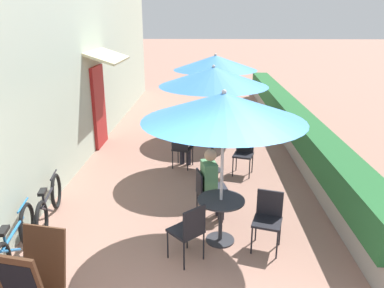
% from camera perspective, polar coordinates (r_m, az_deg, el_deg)
% --- Properties ---
extents(cafe_facade_wall, '(0.98, 14.28, 4.20)m').
position_cam_1_polar(cafe_facade_wall, '(10.56, -14.39, 11.76)').
color(cafe_facade_wall, '#B2C1AD').
rests_on(cafe_facade_wall, ground_plane).
extents(planter_hedge, '(0.60, 13.28, 1.01)m').
position_cam_1_polar(planter_hedge, '(10.74, 14.70, 3.38)').
color(planter_hedge, gray).
rests_on(planter_hedge, ground_plane).
extents(patio_table_near, '(0.71, 0.71, 0.70)m').
position_cam_1_polar(patio_table_near, '(5.72, 4.40, -10.34)').
color(patio_table_near, '#28282D').
rests_on(patio_table_near, ground_plane).
extents(patio_umbrella_near, '(2.28, 2.28, 2.35)m').
position_cam_1_polar(patio_umbrella_near, '(5.14, 4.85, 5.63)').
color(patio_umbrella_near, '#B7B7BC').
rests_on(patio_umbrella_near, ground_plane).
extents(cafe_chair_near_left, '(0.50, 0.50, 0.87)m').
position_cam_1_polar(cafe_chair_near_left, '(5.67, 11.52, -10.65)').
color(cafe_chair_near_left, black).
rests_on(cafe_chair_near_left, ground_plane).
extents(cafe_chair_near_right, '(0.48, 0.48, 0.87)m').
position_cam_1_polar(cafe_chair_near_right, '(6.28, 2.06, -7.18)').
color(cafe_chair_near_right, black).
rests_on(cafe_chair_near_right, ground_plane).
extents(seated_patron_near_right, '(0.46, 0.40, 1.25)m').
position_cam_1_polar(seated_patron_near_right, '(6.24, 3.08, -5.68)').
color(seated_patron_near_right, '#23232D').
rests_on(seated_patron_near_right, ground_plane).
extents(cafe_chair_near_back, '(0.57, 0.57, 0.87)m').
position_cam_1_polar(cafe_chair_near_back, '(5.25, -0.45, -12.81)').
color(cafe_chair_near_back, black).
rests_on(cafe_chair_near_back, ground_plane).
extents(patio_table_mid, '(0.71, 0.71, 0.70)m').
position_cam_1_polar(patio_table_mid, '(8.26, 3.10, -0.94)').
color(patio_table_mid, '#28282D').
rests_on(patio_table_mid, ground_plane).
extents(patio_umbrella_mid, '(2.28, 2.28, 2.35)m').
position_cam_1_polar(patio_umbrella_mid, '(7.87, 3.30, 10.21)').
color(patio_umbrella_mid, '#B7B7BC').
rests_on(patio_umbrella_mid, ground_plane).
extents(cafe_chair_mid_left, '(0.50, 0.50, 0.87)m').
position_cam_1_polar(cafe_chair_mid_left, '(8.38, -1.61, -0.41)').
color(cafe_chair_mid_left, black).
rests_on(cafe_chair_mid_left, ground_plane).
extents(seated_patron_mid_left, '(0.42, 0.47, 1.25)m').
position_cam_1_polar(seated_patron_mid_left, '(8.43, -1.36, 0.92)').
color(seated_patron_mid_left, '#23232D').
rests_on(seated_patron_mid_left, ground_plane).
extents(cafe_chair_mid_right, '(0.50, 0.50, 0.87)m').
position_cam_1_polar(cafe_chair_mid_right, '(8.18, 7.93, -1.07)').
color(cafe_chair_mid_right, black).
rests_on(cafe_chair_mid_right, ground_plane).
extents(coffee_cup_mid, '(0.07, 0.07, 0.09)m').
position_cam_1_polar(coffee_cup_mid, '(8.07, 2.25, 0.54)').
color(coffee_cup_mid, teal).
rests_on(coffee_cup_mid, patio_table_mid).
extents(patio_table_far, '(0.71, 0.71, 0.70)m').
position_cam_1_polar(patio_table_far, '(10.70, 3.40, 3.63)').
color(patio_table_far, '#28282D').
rests_on(patio_table_far, ground_plane).
extents(patio_umbrella_far, '(2.28, 2.28, 2.35)m').
position_cam_1_polar(patio_umbrella_far, '(10.40, 3.58, 12.26)').
color(patio_umbrella_far, '#B7B7BC').
rests_on(patio_umbrella_far, ground_plane).
extents(cafe_chair_far_left, '(0.52, 0.52, 0.87)m').
position_cam_1_polar(cafe_chair_far_left, '(11.35, 4.28, 4.64)').
color(cafe_chair_far_left, black).
rests_on(cafe_chair_far_left, ground_plane).
extents(cafe_chair_far_right, '(0.45, 0.45, 0.87)m').
position_cam_1_polar(cafe_chair_far_right, '(10.52, -0.25, 3.58)').
color(cafe_chair_far_right, black).
rests_on(cafe_chair_far_right, ground_plane).
extents(cafe_chair_far_back, '(0.56, 0.56, 0.87)m').
position_cam_1_polar(cafe_chair_far_back, '(10.23, 6.21, 3.03)').
color(cafe_chair_far_back, black).
rests_on(cafe_chair_far_back, ground_plane).
extents(coffee_cup_far, '(0.07, 0.07, 0.09)m').
position_cam_1_polar(coffee_cup_far, '(10.76, 3.60, 5.15)').
color(coffee_cup_far, white).
rests_on(coffee_cup_far, patio_table_far).
extents(bicycle_leaning, '(0.31, 1.69, 0.72)m').
position_cam_1_polar(bicycle_leaning, '(5.83, -25.39, -13.44)').
color(bicycle_leaning, black).
rests_on(bicycle_leaning, ground_plane).
extents(bicycle_second, '(0.35, 1.68, 0.72)m').
position_cam_1_polar(bicycle_second, '(6.69, -20.92, -8.57)').
color(bicycle_second, black).
rests_on(bicycle_second, ground_plane).
extents(menu_board, '(0.64, 0.72, 0.99)m').
position_cam_1_polar(menu_board, '(4.78, -22.92, -18.41)').
color(menu_board, '#422819').
rests_on(menu_board, ground_plane).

